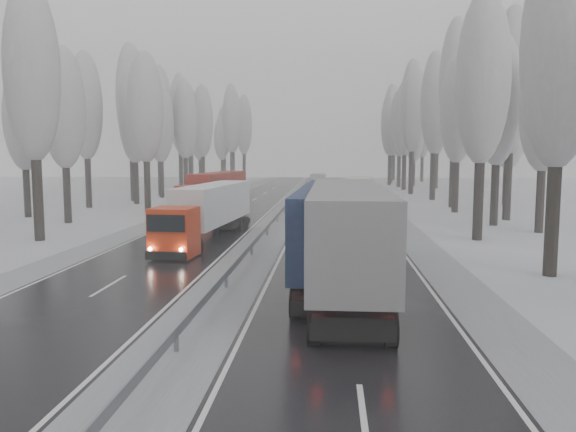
# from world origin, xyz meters

# --- Properties ---
(ground) EXTENTS (260.00, 260.00, 0.00)m
(ground) POSITION_xyz_m (0.00, 0.00, 0.00)
(ground) COLOR silver
(ground) RESTS_ON ground
(carriageway_right) EXTENTS (7.50, 200.00, 0.03)m
(carriageway_right) POSITION_xyz_m (5.25, 30.00, 0.01)
(carriageway_right) COLOR black
(carriageway_right) RESTS_ON ground
(carriageway_left) EXTENTS (7.50, 200.00, 0.03)m
(carriageway_left) POSITION_xyz_m (-5.25, 30.00, 0.01)
(carriageway_left) COLOR black
(carriageway_left) RESTS_ON ground
(median_slush) EXTENTS (3.00, 200.00, 0.04)m
(median_slush) POSITION_xyz_m (0.00, 30.00, 0.02)
(median_slush) COLOR #9FA2A7
(median_slush) RESTS_ON ground
(shoulder_right) EXTENTS (2.40, 200.00, 0.04)m
(shoulder_right) POSITION_xyz_m (10.20, 30.00, 0.02)
(shoulder_right) COLOR #9FA2A7
(shoulder_right) RESTS_ON ground
(shoulder_left) EXTENTS (2.40, 200.00, 0.04)m
(shoulder_left) POSITION_xyz_m (-10.20, 30.00, 0.02)
(shoulder_left) COLOR #9FA2A7
(shoulder_left) RESTS_ON ground
(median_guardrail) EXTENTS (0.12, 200.00, 0.76)m
(median_guardrail) POSITION_xyz_m (0.00, 29.99, 0.60)
(median_guardrail) COLOR slate
(median_guardrail) RESTS_ON ground
(tree_16) EXTENTS (3.60, 3.60, 16.53)m
(tree_16) POSITION_xyz_m (15.04, 15.67, 10.67)
(tree_16) COLOR black
(tree_16) RESTS_ON ground
(tree_18) EXTENTS (3.60, 3.60, 16.58)m
(tree_18) POSITION_xyz_m (14.51, 27.03, 10.70)
(tree_18) COLOR black
(tree_18) RESTS_ON ground
(tree_19) EXTENTS (3.60, 3.60, 14.57)m
(tree_19) POSITION_xyz_m (20.02, 31.03, 9.42)
(tree_19) COLOR black
(tree_19) RESTS_ON ground
(tree_20) EXTENTS (3.60, 3.60, 15.71)m
(tree_20) POSITION_xyz_m (17.90, 35.17, 10.14)
(tree_20) COLOR black
(tree_20) RESTS_ON ground
(tree_21) EXTENTS (3.60, 3.60, 18.62)m
(tree_21) POSITION_xyz_m (20.12, 39.17, 12.00)
(tree_21) COLOR black
(tree_21) RESTS_ON ground
(tree_22) EXTENTS (3.60, 3.60, 15.86)m
(tree_22) POSITION_xyz_m (17.02, 45.60, 10.24)
(tree_22) COLOR black
(tree_22) RESTS_ON ground
(tree_23) EXTENTS (3.60, 3.60, 13.55)m
(tree_23) POSITION_xyz_m (23.31, 49.60, 8.77)
(tree_23) COLOR black
(tree_23) RESTS_ON ground
(tree_24) EXTENTS (3.60, 3.60, 20.49)m
(tree_24) POSITION_xyz_m (17.90, 51.02, 13.19)
(tree_24) COLOR black
(tree_24) RESTS_ON ground
(tree_25) EXTENTS (3.60, 3.60, 19.44)m
(tree_25) POSITION_xyz_m (24.81, 55.02, 12.52)
(tree_25) COLOR black
(tree_25) RESTS_ON ground
(tree_26) EXTENTS (3.60, 3.60, 18.78)m
(tree_26) POSITION_xyz_m (17.56, 61.27, 12.10)
(tree_26) COLOR black
(tree_26) RESTS_ON ground
(tree_27) EXTENTS (3.60, 3.60, 17.62)m
(tree_27) POSITION_xyz_m (24.72, 65.27, 11.36)
(tree_27) COLOR black
(tree_27) RESTS_ON ground
(tree_28) EXTENTS (3.60, 3.60, 19.62)m
(tree_28) POSITION_xyz_m (16.34, 71.95, 12.64)
(tree_28) COLOR black
(tree_28) RESTS_ON ground
(tree_29) EXTENTS (3.60, 3.60, 18.11)m
(tree_29) POSITION_xyz_m (23.71, 75.95, 11.67)
(tree_29) COLOR black
(tree_29) RESTS_ON ground
(tree_30) EXTENTS (3.60, 3.60, 17.86)m
(tree_30) POSITION_xyz_m (16.56, 81.70, 11.52)
(tree_30) COLOR black
(tree_30) RESTS_ON ground
(tree_31) EXTENTS (3.60, 3.60, 18.58)m
(tree_31) POSITION_xyz_m (22.48, 85.70, 11.97)
(tree_31) COLOR black
(tree_31) RESTS_ON ground
(tree_32) EXTENTS (3.60, 3.60, 17.33)m
(tree_32) POSITION_xyz_m (16.63, 89.21, 11.18)
(tree_32) COLOR black
(tree_32) RESTS_ON ground
(tree_33) EXTENTS (3.60, 3.60, 14.33)m
(tree_33) POSITION_xyz_m (19.77, 93.21, 9.26)
(tree_33) COLOR black
(tree_33) RESTS_ON ground
(tree_34) EXTENTS (3.60, 3.60, 17.63)m
(tree_34) POSITION_xyz_m (15.73, 96.32, 11.37)
(tree_34) COLOR black
(tree_34) RESTS_ON ground
(tree_35) EXTENTS (3.60, 3.60, 18.25)m
(tree_35) POSITION_xyz_m (24.94, 100.32, 11.77)
(tree_35) COLOR black
(tree_35) RESTS_ON ground
(tree_36) EXTENTS (3.60, 3.60, 20.23)m
(tree_36) POSITION_xyz_m (17.04, 106.16, 13.02)
(tree_36) COLOR black
(tree_36) RESTS_ON ground
(tree_37) EXTENTS (3.60, 3.60, 16.37)m
(tree_37) POSITION_xyz_m (24.02, 110.16, 10.56)
(tree_37) COLOR black
(tree_37) RESTS_ON ground
(tree_38) EXTENTS (3.60, 3.60, 17.97)m
(tree_38) POSITION_xyz_m (18.73, 116.73, 11.59)
(tree_38) COLOR black
(tree_38) RESTS_ON ground
(tree_39) EXTENTS (3.60, 3.60, 16.19)m
(tree_39) POSITION_xyz_m (21.55, 120.73, 10.45)
(tree_39) COLOR black
(tree_39) RESTS_ON ground
(tree_58) EXTENTS (3.60, 3.60, 17.21)m
(tree_58) POSITION_xyz_m (-15.13, 24.57, 11.10)
(tree_58) COLOR black
(tree_58) RESTS_ON ground
(tree_60) EXTENTS (3.60, 3.60, 14.84)m
(tree_60) POSITION_xyz_m (-17.75, 34.20, 9.59)
(tree_60) COLOR black
(tree_60) RESTS_ON ground
(tree_61) EXTENTS (3.60, 3.60, 13.95)m
(tree_61) POSITION_xyz_m (-23.52, 38.20, 9.02)
(tree_61) COLOR black
(tree_61) RESTS_ON ground
(tree_62) EXTENTS (3.60, 3.60, 16.04)m
(tree_62) POSITION_xyz_m (-13.94, 43.73, 10.36)
(tree_62) COLOR black
(tree_62) RESTS_ON ground
(tree_63) EXTENTS (3.60, 3.60, 16.88)m
(tree_63) POSITION_xyz_m (-21.85, 47.73, 10.89)
(tree_63) COLOR black
(tree_63) RESTS_ON ground
(tree_64) EXTENTS (3.60, 3.60, 15.42)m
(tree_64) POSITION_xyz_m (-18.26, 52.71, 9.96)
(tree_64) COLOR black
(tree_64) RESTS_ON ground
(tree_65) EXTENTS (3.60, 3.60, 19.48)m
(tree_65) POSITION_xyz_m (-20.05, 56.71, 12.55)
(tree_65) COLOR black
(tree_65) RESTS_ON ground
(tree_66) EXTENTS (3.60, 3.60, 15.23)m
(tree_66) POSITION_xyz_m (-18.16, 62.35, 9.84)
(tree_66) COLOR black
(tree_66) RESTS_ON ground
(tree_67) EXTENTS (3.60, 3.60, 17.09)m
(tree_67) POSITION_xyz_m (-19.54, 66.35, 11.03)
(tree_67) COLOR black
(tree_67) RESTS_ON ground
(tree_68) EXTENTS (3.60, 3.60, 16.65)m
(tree_68) POSITION_xyz_m (-16.58, 69.11, 10.75)
(tree_68) COLOR black
(tree_68) RESTS_ON ground
(tree_69) EXTENTS (3.60, 3.60, 19.35)m
(tree_69) POSITION_xyz_m (-21.42, 73.11, 12.46)
(tree_69) COLOR black
(tree_69) RESTS_ON ground
(tree_70) EXTENTS (3.60, 3.60, 17.09)m
(tree_70) POSITION_xyz_m (-16.33, 79.19, 11.03)
(tree_70) COLOR black
(tree_70) RESTS_ON ground
(tree_71) EXTENTS (3.60, 3.60, 19.61)m
(tree_71) POSITION_xyz_m (-21.09, 83.19, 12.63)
(tree_71) COLOR black
(tree_71) RESTS_ON ground
(tree_72) EXTENTS (3.60, 3.60, 15.11)m
(tree_72) POSITION_xyz_m (-18.93, 88.54, 9.76)
(tree_72) COLOR black
(tree_72) RESTS_ON ground
(tree_73) EXTENTS (3.60, 3.60, 17.22)m
(tree_73) POSITION_xyz_m (-21.82, 92.54, 11.11)
(tree_73) COLOR black
(tree_73) RESTS_ON ground
(tree_74) EXTENTS (3.60, 3.60, 19.68)m
(tree_74) POSITION_xyz_m (-15.07, 99.33, 12.67)
(tree_74) COLOR black
(tree_74) RESTS_ON ground
(tree_75) EXTENTS (3.60, 3.60, 18.60)m
(tree_75) POSITION_xyz_m (-24.20, 103.33, 11.99)
(tree_75) COLOR black
(tree_75) RESTS_ON ground
(tree_76) EXTENTS (3.60, 3.60, 18.55)m
(tree_76) POSITION_xyz_m (-14.05, 108.72, 11.95)
(tree_76) COLOR black
(tree_76) RESTS_ON ground
(tree_77) EXTENTS (3.60, 3.60, 14.32)m
(tree_77) POSITION_xyz_m (-19.66, 112.72, 9.26)
(tree_77) COLOR black
(tree_77) RESTS_ON ground
(tree_78) EXTENTS (3.60, 3.60, 19.55)m
(tree_78) POSITION_xyz_m (-17.56, 115.31, 12.59)
(tree_78) COLOR black
(tree_78) RESTS_ON ground
(tree_79) EXTENTS (3.60, 3.60, 17.07)m
(tree_79) POSITION_xyz_m (-20.33, 119.31, 11.01)
(tree_79) COLOR black
(tree_79) RESTS_ON ground
(truck_grey_tarp) EXTENTS (2.82, 17.67, 4.53)m
(truck_grey_tarp) POSITION_xyz_m (5.17, 12.00, 2.64)
(truck_grey_tarp) COLOR #504F54
(truck_grey_tarp) RESTS_ON ground
(truck_blue_box) EXTENTS (3.18, 17.06, 4.36)m
(truck_blue_box) POSITION_xyz_m (4.60, 14.47, 2.54)
(truck_blue_box) COLOR #1E204B
(truck_blue_box) RESTS_ON ground
(truck_cream_box) EXTENTS (3.54, 14.41, 3.67)m
(truck_cream_box) POSITION_xyz_m (7.09, 40.13, 2.14)
(truck_cream_box) COLOR #A29B90
(truck_cream_box) RESTS_ON ground
(box_truck_distant) EXTENTS (2.47, 7.38, 2.73)m
(box_truck_distant) POSITION_xyz_m (2.54, 79.44, 1.39)
(box_truck_distant) COLOR #A9ABB0
(box_truck_distant) RESTS_ON ground
(truck_red_white) EXTENTS (3.48, 14.74, 3.75)m
(truck_red_white) POSITION_xyz_m (-3.60, 25.29, 2.19)
(truck_red_white) COLOR red
(truck_red_white) RESTS_ON ground
(truck_red_red) EXTENTS (4.16, 15.49, 3.94)m
(truck_red_red) POSITION_xyz_m (-7.20, 44.65, 2.30)
(truck_red_red) COLOR #B51F0A
(truck_red_red) RESTS_ON ground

